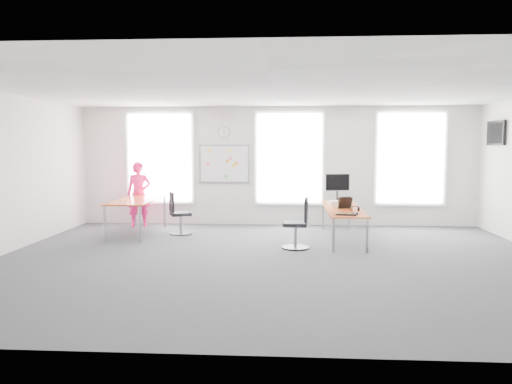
# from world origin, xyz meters

# --- Properties ---
(floor) EXTENTS (10.00, 10.00, 0.00)m
(floor) POSITION_xyz_m (0.00, 0.00, 0.00)
(floor) COLOR #28282D
(floor) RESTS_ON ground
(ceiling) EXTENTS (10.00, 10.00, 0.00)m
(ceiling) POSITION_xyz_m (0.00, 0.00, 3.00)
(ceiling) COLOR white
(ceiling) RESTS_ON ground
(wall_back) EXTENTS (10.00, 0.00, 10.00)m
(wall_back) POSITION_xyz_m (0.00, 4.00, 1.50)
(wall_back) COLOR silver
(wall_back) RESTS_ON ground
(wall_front) EXTENTS (10.00, 0.00, 10.00)m
(wall_front) POSITION_xyz_m (0.00, -4.00, 1.50)
(wall_front) COLOR silver
(wall_front) RESTS_ON ground
(window_left) EXTENTS (1.60, 0.06, 2.20)m
(window_left) POSITION_xyz_m (-3.00, 3.97, 1.70)
(window_left) COLOR white
(window_left) RESTS_ON wall_back
(window_mid) EXTENTS (1.60, 0.06, 2.20)m
(window_mid) POSITION_xyz_m (0.30, 3.97, 1.70)
(window_mid) COLOR white
(window_mid) RESTS_ON wall_back
(window_right) EXTENTS (1.60, 0.06, 2.20)m
(window_right) POSITION_xyz_m (3.30, 3.97, 1.70)
(window_right) COLOR white
(window_right) RESTS_ON wall_back
(desk_right) EXTENTS (0.75, 2.81, 0.68)m
(desk_right) POSITION_xyz_m (1.45, 2.09, 0.64)
(desk_right) COLOR #B45124
(desk_right) RESTS_ON ground
(desk_left) EXTENTS (0.87, 2.18, 0.80)m
(desk_left) POSITION_xyz_m (-3.18, 2.51, 0.73)
(desk_left) COLOR #B45124
(desk_left) RESTS_ON ground
(chair_right) EXTENTS (0.54, 0.54, 1.01)m
(chair_right) POSITION_xyz_m (0.48, 1.07, 0.44)
(chair_right) COLOR black
(chair_right) RESTS_ON ground
(chair_left) EXTENTS (0.57, 0.57, 0.97)m
(chair_left) POSITION_xyz_m (-2.22, 2.48, 0.42)
(chair_left) COLOR black
(chair_left) RESTS_ON ground
(person) EXTENTS (0.66, 0.50, 1.62)m
(person) POSITION_xyz_m (-3.43, 3.48, 0.81)
(person) COLOR #F21764
(person) RESTS_ON ground
(whiteboard) EXTENTS (1.20, 0.03, 0.90)m
(whiteboard) POSITION_xyz_m (-1.35, 3.97, 1.55)
(whiteboard) COLOR white
(whiteboard) RESTS_ON wall_back
(wall_clock) EXTENTS (0.30, 0.04, 0.30)m
(wall_clock) POSITION_xyz_m (-1.35, 3.97, 2.35)
(wall_clock) COLOR gray
(wall_clock) RESTS_ON wall_back
(tv) EXTENTS (0.06, 0.90, 0.55)m
(tv) POSITION_xyz_m (4.95, 3.00, 2.30)
(tv) COLOR black
(tv) RESTS_ON wall_right
(keyboard) EXTENTS (0.41, 0.18, 0.02)m
(keyboard) POSITION_xyz_m (1.38, 0.95, 0.69)
(keyboard) COLOR black
(keyboard) RESTS_ON desk_right
(mouse) EXTENTS (0.08, 0.12, 0.04)m
(mouse) POSITION_xyz_m (1.61, 1.07, 0.71)
(mouse) COLOR black
(mouse) RESTS_ON desk_right
(lens_cap) EXTENTS (0.07, 0.07, 0.01)m
(lens_cap) POSITION_xyz_m (1.56, 1.29, 0.69)
(lens_cap) COLOR black
(lens_cap) RESTS_ON desk_right
(headphones) EXTENTS (0.18, 0.10, 0.10)m
(headphones) POSITION_xyz_m (1.63, 1.57, 0.73)
(headphones) COLOR black
(headphones) RESTS_ON desk_right
(laptop_sleeve) EXTENTS (0.31, 0.26, 0.25)m
(laptop_sleeve) POSITION_xyz_m (1.48, 1.96, 0.81)
(laptop_sleeve) COLOR black
(laptop_sleeve) RESTS_ON desk_right
(paper_stack) EXTENTS (0.38, 0.33, 0.11)m
(paper_stack) POSITION_xyz_m (1.34, 2.45, 0.74)
(paper_stack) COLOR beige
(paper_stack) RESTS_ON desk_right
(monitor) EXTENTS (0.58, 0.24, 0.66)m
(monitor) POSITION_xyz_m (1.44, 3.28, 1.08)
(monitor) COLOR black
(monitor) RESTS_ON desk_right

